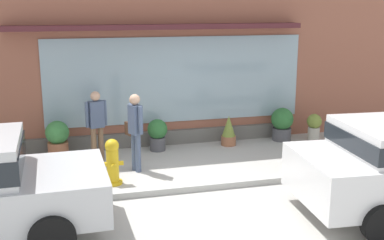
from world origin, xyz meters
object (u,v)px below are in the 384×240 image
at_px(potted_plant_corner_tall, 58,138).
at_px(potted_plant_window_right, 229,131).
at_px(potted_plant_trailing_edge, 4,145).
at_px(pedestrian_with_handbag, 135,127).
at_px(potted_plant_low_front, 157,133).
at_px(fire_hydrant, 113,161).
at_px(potted_plant_doorstep, 314,126).
at_px(pedestrian_passerby, 96,121).
at_px(potted_plant_near_hydrant, 282,123).

bearing_deg(potted_plant_corner_tall, potted_plant_window_right, -0.45).
xyz_separation_m(potted_plant_trailing_edge, potted_plant_window_right, (5.29, 0.08, -0.05)).
distance_m(pedestrian_with_handbag, potted_plant_low_front, 1.60).
distance_m(fire_hydrant, potted_plant_trailing_edge, 2.91).
xyz_separation_m(fire_hydrant, potted_plant_doorstep, (5.39, 1.87, -0.09)).
bearing_deg(pedestrian_passerby, potted_plant_corner_tall, -47.35).
relative_size(potted_plant_low_front, potted_plant_near_hydrant, 0.90).
bearing_deg(potted_plant_doorstep, fire_hydrant, -160.83).
bearing_deg(potted_plant_window_right, potted_plant_doorstep, -2.55).
xyz_separation_m(potted_plant_near_hydrant, potted_plant_window_right, (-1.48, -0.07, -0.09)).
bearing_deg(potted_plant_near_hydrant, potted_plant_trailing_edge, -178.72).
xyz_separation_m(fire_hydrant, pedestrian_passerby, (-0.18, 1.51, 0.47)).
distance_m(potted_plant_doorstep, potted_plant_corner_tall, 6.44).
relative_size(fire_hydrant, potted_plant_corner_tall, 1.06).
height_order(potted_plant_low_front, potted_plant_trailing_edge, potted_plant_trailing_edge).
relative_size(fire_hydrant, potted_plant_low_front, 1.19).
relative_size(pedestrian_passerby, potted_plant_window_right, 2.13).
height_order(potted_plant_trailing_edge, potted_plant_doorstep, potted_plant_trailing_edge).
bearing_deg(potted_plant_window_right, fire_hydrant, -147.31).
height_order(potted_plant_trailing_edge, potted_plant_window_right, potted_plant_trailing_edge).
relative_size(pedestrian_passerby, potted_plant_low_front, 2.08).
bearing_deg(pedestrian_passerby, pedestrian_with_handbag, 113.58).
xyz_separation_m(potted_plant_doorstep, potted_plant_window_right, (-2.31, 0.10, -0.02)).
bearing_deg(potted_plant_corner_tall, pedestrian_passerby, -30.15).
height_order(potted_plant_doorstep, potted_plant_window_right, potted_plant_window_right).
bearing_deg(potted_plant_doorstep, pedestrian_with_handbag, -165.88).
xyz_separation_m(potted_plant_near_hydrant, potted_plant_trailing_edge, (-6.77, -0.15, -0.04)).
bearing_deg(pedestrian_with_handbag, pedestrian_passerby, 17.00).
relative_size(pedestrian_with_handbag, potted_plant_low_front, 2.15).
height_order(potted_plant_corner_tall, potted_plant_window_right, potted_plant_corner_tall).
height_order(fire_hydrant, pedestrian_passerby, pedestrian_passerby).
xyz_separation_m(pedestrian_passerby, potted_plant_doorstep, (5.57, 0.37, -0.56)).
bearing_deg(potted_plant_low_front, potted_plant_trailing_edge, -178.56).
relative_size(pedestrian_passerby, potted_plant_trailing_edge, 1.85).
xyz_separation_m(pedestrian_with_handbag, potted_plant_doorstep, (4.84, 1.22, -0.58)).
relative_size(pedestrian_with_handbag, pedestrian_passerby, 1.04).
bearing_deg(pedestrian_with_handbag, potted_plant_doorstep, -99.66).
bearing_deg(potted_plant_corner_tall, fire_hydrant, -62.45).
distance_m(fire_hydrant, pedestrian_passerby, 1.59).
xyz_separation_m(pedestrian_with_handbag, potted_plant_low_front, (0.72, 1.33, -0.53)).
height_order(potted_plant_near_hydrant, potted_plant_corner_tall, potted_plant_corner_tall).
bearing_deg(potted_plant_trailing_edge, potted_plant_doorstep, -0.19).
bearing_deg(potted_plant_corner_tall, potted_plant_trailing_edge, -174.58).
bearing_deg(pedestrian_with_handbag, potted_plant_window_right, -86.24).
bearing_deg(potted_plant_near_hydrant, potted_plant_doorstep, -12.06).
distance_m(potted_plant_near_hydrant, potted_plant_trailing_edge, 6.77).
height_order(fire_hydrant, potted_plant_near_hydrant, fire_hydrant).
relative_size(potted_plant_near_hydrant, potted_plant_window_right, 1.13).
bearing_deg(potted_plant_window_right, potted_plant_low_front, 179.69).
bearing_deg(pedestrian_passerby, potted_plant_low_front, -179.00).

